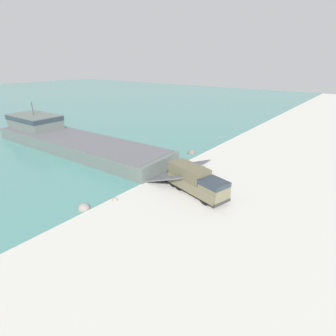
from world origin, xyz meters
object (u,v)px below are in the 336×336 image
object	(u,v)px
landing_craft	(66,138)
soldier_on_ramp	(199,174)
cargo_crate	(206,188)
mooring_bollard	(184,168)
military_truck	(197,181)

from	to	relation	value
landing_craft	soldier_on_ramp	xyz separation A→B (m)	(1.83, -26.06, -0.66)
cargo_crate	mooring_bollard	bearing A→B (deg)	58.18
landing_craft	soldier_on_ramp	distance (m)	26.13
landing_craft	military_truck	world-z (taller)	landing_craft
cargo_crate	landing_craft	bearing A→B (deg)	90.21
mooring_bollard	cargo_crate	xyz separation A→B (m)	(-3.31, -5.33, -0.17)
landing_craft	military_truck	distance (m)	27.60
military_truck	landing_craft	bearing A→B (deg)	-167.52
cargo_crate	military_truck	bearing A→B (deg)	156.35
soldier_on_ramp	landing_craft	bearing A→B (deg)	130.27
landing_craft	cargo_crate	xyz separation A→B (m)	(0.10, -28.12, -1.33)
soldier_on_ramp	mooring_bollard	distance (m)	3.66
mooring_bollard	cargo_crate	bearing A→B (deg)	-121.82
soldier_on_ramp	cargo_crate	distance (m)	2.77
military_truck	mooring_bollard	world-z (taller)	military_truck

